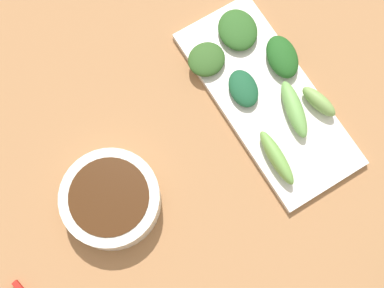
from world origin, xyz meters
TOP-DOWN VIEW (x-y plane):
  - tabletop at (0.00, 0.00)m, footprint 2.10×2.10m
  - sauce_bowl at (-0.17, -0.02)m, footprint 0.14×0.14m
  - serving_plate at (0.11, -0.00)m, footprint 0.14×0.33m
  - broccoli_leafy_0 at (0.12, 0.11)m, footprint 0.08×0.09m
  - broccoli_stalk_1 at (0.13, -0.04)m, footprint 0.05×0.10m
  - broccoli_leafy_2 at (0.08, 0.03)m, footprint 0.06×0.07m
  - broccoli_stalk_3 at (0.16, -0.05)m, footprint 0.04×0.07m
  - broccoli_leafy_4 at (0.16, 0.04)m, footprint 0.06×0.08m
  - broccoli_stalk_5 at (0.06, -0.09)m, footprint 0.03×0.09m
  - broccoli_leafy_6 at (0.06, 0.10)m, footprint 0.07×0.07m

SIDE VIEW (x-z plane):
  - tabletop at x=0.00m, z-range 0.00..0.02m
  - serving_plate at x=0.11m, z-range 0.02..0.03m
  - broccoli_leafy_2 at x=0.08m, z-range 0.03..0.05m
  - broccoli_leafy_6 at x=0.06m, z-range 0.03..0.05m
  - broccoli_leafy_0 at x=0.12m, z-range 0.03..0.05m
  - sauce_bowl at x=-0.17m, z-range 0.02..0.07m
  - broccoli_leafy_4 at x=0.16m, z-range 0.03..0.06m
  - broccoli_stalk_1 at x=0.13m, z-range 0.03..0.06m
  - broccoli_stalk_3 at x=0.16m, z-range 0.03..0.06m
  - broccoli_stalk_5 at x=0.06m, z-range 0.03..0.06m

